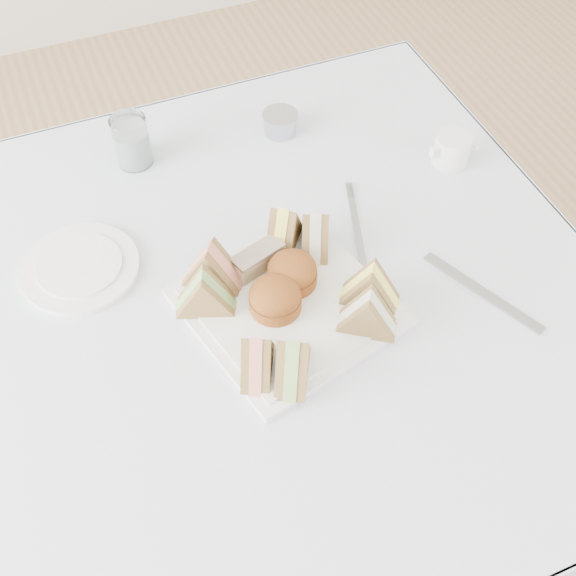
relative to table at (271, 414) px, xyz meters
name	(u,v)px	position (x,y,z in m)	size (l,w,h in m)	color
floor	(274,491)	(0.00, 0.00, -0.37)	(4.00, 4.00, 0.00)	#9E7751
table	(271,414)	(0.00, 0.00, 0.00)	(0.90, 0.90, 0.74)	brown
tablecloth	(267,295)	(0.00, 0.00, 0.37)	(1.02, 1.02, 0.01)	silver
serving_plate	(288,306)	(0.02, -0.04, 0.38)	(0.27, 0.27, 0.01)	white
sandwich_fl_a	(257,354)	(-0.06, -0.13, 0.43)	(0.08, 0.04, 0.07)	#896444
sandwich_fl_b	(293,358)	(-0.02, -0.15, 0.43)	(0.09, 0.04, 0.08)	#896444
sandwich_fr_a	(371,284)	(0.13, -0.08, 0.43)	(0.09, 0.04, 0.08)	#896444
sandwich_fr_b	(368,311)	(0.11, -0.12, 0.43)	(0.09, 0.04, 0.08)	#896444
sandwich_bl_a	(204,291)	(-0.09, 0.00, 0.43)	(0.09, 0.04, 0.08)	#896444
sandwich_bl_b	(212,265)	(-0.07, 0.04, 0.43)	(0.09, 0.04, 0.08)	#896444
sandwich_br_a	(315,231)	(0.10, 0.05, 0.43)	(0.08, 0.04, 0.08)	#896444
sandwich_br_b	(284,227)	(0.06, 0.07, 0.43)	(0.09, 0.04, 0.08)	#896444
scone_left	(275,297)	(0.00, -0.04, 0.41)	(0.08, 0.08, 0.05)	brown
scone_right	(292,272)	(0.04, 0.00, 0.41)	(0.07, 0.07, 0.05)	brown
pastry_slice	(258,260)	(0.00, 0.04, 0.41)	(0.08, 0.03, 0.04)	#C8B97A
side_plate	(80,268)	(-0.25, 0.15, 0.38)	(0.18, 0.18, 0.01)	white
water_glass	(131,141)	(-0.11, 0.36, 0.42)	(0.06, 0.06, 0.09)	white
tea_strainer	(280,124)	(0.16, 0.34, 0.39)	(0.07, 0.07, 0.04)	#A9AAB5
knife	(482,292)	(0.30, -0.12, 0.38)	(0.02, 0.21, 0.00)	#A9AAB5
fork	(359,240)	(0.18, 0.04, 0.38)	(0.01, 0.19, 0.00)	#A9AAB5
creamer_jug	(452,150)	(0.40, 0.15, 0.40)	(0.06, 0.06, 0.05)	white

